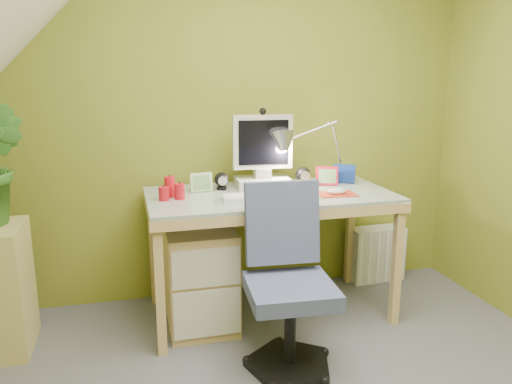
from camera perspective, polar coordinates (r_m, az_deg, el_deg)
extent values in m
cube|color=olive|center=(3.36, -2.56, 8.12)|extent=(3.20, 0.01, 2.40)
cube|color=silver|center=(2.89, 0.83, -0.58)|extent=(0.48, 0.20, 0.02)
cube|color=#B8331C|center=(3.05, 9.21, -0.22)|extent=(0.24, 0.17, 0.01)
ellipsoid|color=silver|center=(3.04, 9.22, 0.09)|extent=(0.13, 0.09, 0.04)
cylinder|color=#976316|center=(3.02, 5.30, 0.54)|extent=(0.07, 0.07, 0.08)
cube|color=red|center=(3.28, 8.10, 1.84)|extent=(0.14, 0.06, 0.12)
cube|color=navy|center=(3.37, 10.04, 2.08)|extent=(0.13, 0.09, 0.12)
cube|color=#AAD391|center=(3.09, -6.27, 1.12)|extent=(0.14, 0.03, 0.12)
cube|color=tan|center=(3.10, -26.96, -9.86)|extent=(0.27, 0.41, 0.71)
cube|color=silver|center=(3.84, 13.59, -6.88)|extent=(0.41, 0.18, 0.40)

